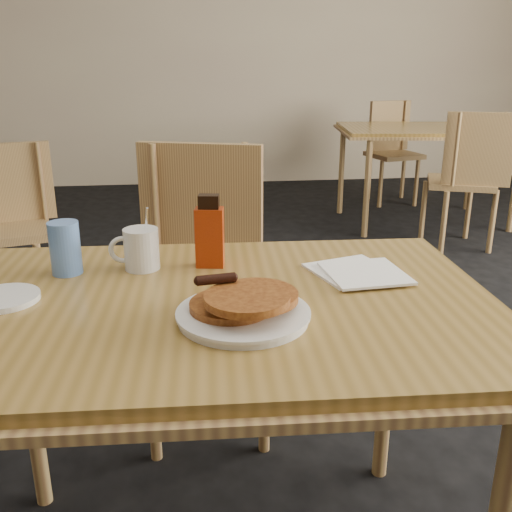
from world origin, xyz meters
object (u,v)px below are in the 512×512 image
(neighbor_table, at_px, (428,132))
(chair_neighbor_far, at_px, (392,143))
(main_table, at_px, (218,317))
(coffee_mug, at_px, (140,248))
(blue_tumbler, at_px, (65,248))
(pancake_plate, at_px, (244,308))
(chair_neighbor_near, at_px, (469,170))
(syrup_bottle, at_px, (210,234))
(chair_main_far, at_px, (203,261))
(chair_wall_extra, at_px, (14,211))

(neighbor_table, bearing_deg, chair_neighbor_far, 90.10)
(main_table, distance_m, coffee_mug, 0.29)
(chair_neighbor_far, relative_size, blue_tumbler, 7.18)
(pancake_plate, height_order, blue_tumbler, blue_tumbler)
(chair_neighbor_near, distance_m, syrup_bottle, 2.85)
(pancake_plate, xyz_separation_m, syrup_bottle, (-0.05, 0.32, 0.06))
(neighbor_table, relative_size, chair_neighbor_far, 1.61)
(coffee_mug, height_order, syrup_bottle, syrup_bottle)
(coffee_mug, relative_size, syrup_bottle, 0.88)
(neighbor_table, bearing_deg, syrup_bottle, -121.40)
(chair_neighbor_far, bearing_deg, main_table, -128.02)
(neighbor_table, relative_size, pancake_plate, 5.53)
(chair_main_far, relative_size, chair_wall_extra, 1.16)
(chair_wall_extra, height_order, pancake_plate, pancake_plate)
(neighbor_table, height_order, coffee_mug, coffee_mug)
(pancake_plate, bearing_deg, syrup_bottle, 99.05)
(coffee_mug, xyz_separation_m, syrup_bottle, (0.17, 0.00, 0.03))
(chair_wall_extra, bearing_deg, blue_tumbler, -86.24)
(coffee_mug, xyz_separation_m, blue_tumbler, (-0.17, -0.01, 0.01))
(pancake_plate, distance_m, syrup_bottle, 0.32)
(chair_neighbor_near, xyz_separation_m, coffee_mug, (-1.95, -2.21, 0.25))
(blue_tumbler, bearing_deg, chair_wall_extra, 109.90)
(chair_neighbor_far, xyz_separation_m, coffee_mug, (-1.96, -3.71, 0.27))
(main_table, xyz_separation_m, chair_neighbor_far, (1.79, 3.92, -0.18))
(syrup_bottle, bearing_deg, main_table, -79.35)
(chair_neighbor_near, height_order, blue_tumbler, chair_neighbor_near)
(pancake_plate, bearing_deg, coffee_mug, 124.45)
(chair_wall_extra, distance_m, syrup_bottle, 1.95)
(chair_main_far, bearing_deg, pancake_plate, -68.64)
(chair_wall_extra, bearing_deg, coffee_mug, -81.15)
(neighbor_table, xyz_separation_m, blue_tumbler, (-2.13, -2.95, 0.10))
(syrup_bottle, xyz_separation_m, blue_tumbler, (-0.34, -0.01, -0.02))
(chair_main_far, bearing_deg, chair_wall_extra, 146.99)
(coffee_mug, bearing_deg, chair_neighbor_near, 55.06)
(chair_wall_extra, bearing_deg, pancake_plate, -79.53)
(neighbor_table, xyz_separation_m, chair_main_far, (-1.80, -2.41, -0.13))
(coffee_mug, bearing_deg, pancake_plate, -49.02)
(chair_neighbor_near, bearing_deg, main_table, -104.78)
(neighbor_table, distance_m, syrup_bottle, 3.45)
(blue_tumbler, bearing_deg, chair_neighbor_far, 60.18)
(chair_main_far, bearing_deg, chair_neighbor_far, 78.00)
(main_table, bearing_deg, chair_main_far, 90.98)
(neighbor_table, bearing_deg, chair_wall_extra, -155.16)
(chair_main_far, xyz_separation_m, chair_neighbor_far, (1.80, 3.18, -0.04))
(main_table, relative_size, blue_tumbler, 10.00)
(neighbor_table, relative_size, coffee_mug, 9.24)
(chair_wall_extra, relative_size, blue_tumbler, 6.68)
(blue_tumbler, bearing_deg, chair_neighbor_near, 46.28)
(chair_neighbor_far, bearing_deg, blue_tumbler, -133.30)
(pancake_plate, relative_size, blue_tumbler, 2.09)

